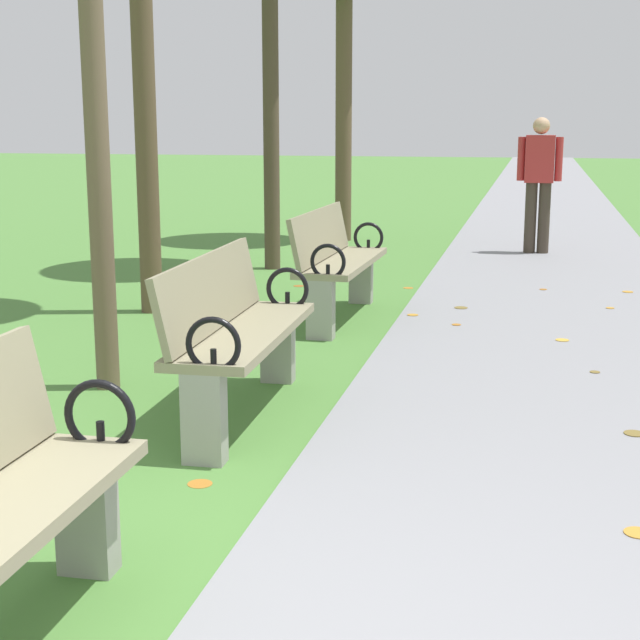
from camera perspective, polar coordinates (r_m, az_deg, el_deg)
The scene contains 5 objects.
paved_walkway at distance 20.26m, azimuth 13.30°, elevation 7.05°, with size 2.49×44.00×0.02m, color gray.
park_bench_2 at distance 5.23m, azimuth -5.05°, elevation -0.65°, with size 0.51×1.61×0.90m.
park_bench_3 at distance 7.80m, azimuth 0.99°, elevation 3.56°, with size 0.51×1.61×0.90m.
pedestrian_walking at distance 11.88m, azimuth 12.95°, elevation 8.29°, with size 0.53×0.23×1.62m.
scattered_leaves at distance 6.18m, azimuth 4.45°, elevation -3.16°, with size 4.67×9.35×0.02m.
Camera 1 is at (1.07, -2.19, 1.62)m, focal length 53.57 mm.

